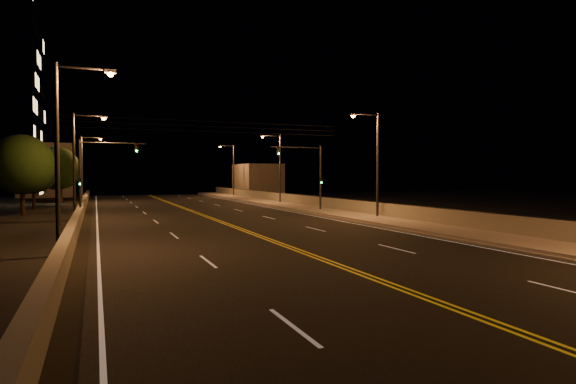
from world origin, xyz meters
name	(u,v)px	position (x,y,z in m)	size (l,w,h in m)	color
ground	(493,323)	(0.00, 0.00, 0.00)	(160.00, 160.00, 0.00)	black
road	(246,231)	(0.00, 20.00, 0.01)	(18.00, 120.00, 0.02)	black
sidewalk	(393,223)	(10.80, 20.00, 0.15)	(3.60, 120.00, 0.30)	gray
curb	(370,225)	(8.93, 20.00, 0.07)	(0.14, 120.00, 0.15)	gray
parapet_wall	(413,213)	(12.45, 20.00, 0.80)	(0.30, 120.00, 1.00)	gray
jersey_barrier	(73,230)	(-9.85, 20.00, 0.49)	(0.45, 120.00, 0.97)	gray
distant_building_right	(257,180)	(16.50, 67.89, 2.67)	(6.00, 10.00, 5.33)	slate
distant_building_left	(46,170)	(-16.00, 78.09, 4.28)	(8.00, 8.00, 8.57)	slate
parapet_rail	(413,205)	(12.45, 20.00, 1.33)	(0.06, 0.06, 120.00)	black
lane_markings	(247,231)	(0.00, 19.93, 0.02)	(17.32, 116.00, 0.00)	silver
streetlight_1	(374,158)	(11.50, 23.62, 4.86)	(2.55, 0.28, 8.33)	#2D2D33
streetlight_2	(278,164)	(11.50, 44.93, 4.86)	(2.55, 0.28, 8.33)	#2D2D33
streetlight_3	(232,167)	(11.50, 65.63, 4.86)	(2.55, 0.28, 8.33)	#2D2D33
streetlight_4	(64,144)	(-9.90, 14.26, 4.86)	(2.55, 0.28, 8.33)	#2D2D33
streetlight_5	(78,158)	(-9.90, 32.32, 4.86)	(2.55, 0.28, 8.33)	#2D2D33
streetlight_6	(84,164)	(-9.90, 55.86, 4.86)	(2.55, 0.28, 8.33)	#2D2D33
traffic_signal_right	(311,170)	(10.02, 32.20, 3.95)	(5.11, 0.31, 6.27)	#2D2D33
traffic_signal_left	(93,170)	(-8.82, 32.20, 3.95)	(5.11, 0.31, 6.27)	#2D2D33
overhead_wires	(211,127)	(0.00, 29.50, 7.40)	(22.00, 0.03, 0.83)	black
tree_0	(22,165)	(-14.50, 38.25, 4.42)	(5.18, 5.18, 7.01)	black
tree_1	(33,171)	(-14.63, 47.37, 3.94)	(4.62, 4.62, 6.26)	black
tree_2	(57,168)	(-12.83, 53.50, 4.30)	(5.04, 5.04, 6.83)	black
tree_3	(61,170)	(-12.80, 59.58, 4.19)	(4.91, 4.91, 6.65)	black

